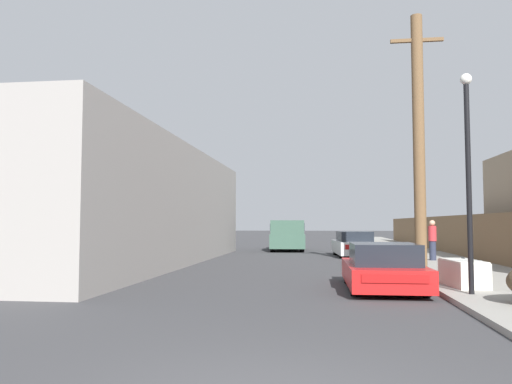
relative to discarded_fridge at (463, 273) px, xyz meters
name	(u,v)px	position (x,y,z in m)	size (l,w,h in m)	color
sidewalk_curb	(411,254)	(1.28, 14.70, -0.39)	(4.20, 63.00, 0.12)	gray
discarded_fridge	(463,273)	(0.00, 0.00, 0.00)	(0.86, 1.79, 0.68)	silver
parked_sports_car_red	(383,268)	(-2.00, -0.08, 0.10)	(1.90, 4.18, 1.20)	red
car_parked_mid	(354,245)	(-1.88, 12.88, 0.16)	(2.19, 4.34, 1.29)	silver
pickup_truck	(287,236)	(-5.65, 17.66, 0.49)	(2.49, 5.45, 1.88)	#385647
utility_pole	(419,139)	(-0.19, 4.33, 4.17)	(1.80, 0.39, 8.86)	brown
street_lamp	(468,166)	(-0.23, -1.48, 2.57)	(0.26, 0.26, 5.03)	black
wooden_fence	(457,235)	(3.23, 12.99, 0.67)	(0.08, 43.32, 1.99)	brown
building_left_block	(116,206)	(-12.28, 7.10, 2.00)	(7.00, 20.21, 4.89)	gray
pedestrian	(432,240)	(1.20, 9.01, 0.56)	(0.34, 0.34, 1.72)	#282D42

